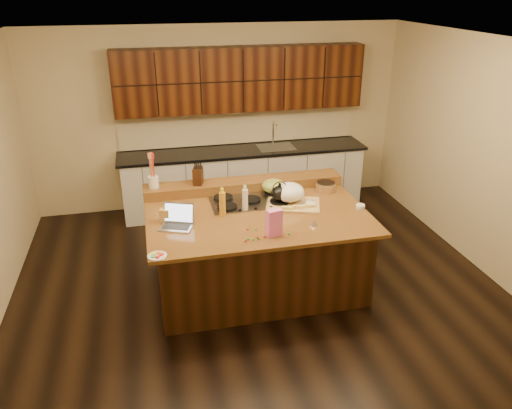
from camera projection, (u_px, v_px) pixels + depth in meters
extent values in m
cube|color=black|center=(257.00, 284.00, 5.83)|extent=(5.50, 5.00, 0.01)
cube|color=silver|center=(257.00, 42.00, 4.72)|extent=(5.50, 5.00, 0.01)
cube|color=#C4B289|center=(219.00, 118.00, 7.50)|extent=(5.50, 0.01, 2.70)
cube|color=#C4B289|center=(350.00, 319.00, 3.05)|extent=(5.50, 0.01, 2.70)
cube|color=#C4B289|center=(486.00, 157.00, 5.84)|extent=(0.01, 5.00, 2.70)
cube|color=black|center=(257.00, 251.00, 5.65)|extent=(2.22, 1.42, 0.88)
cube|color=black|center=(257.00, 215.00, 5.46)|extent=(2.40, 1.60, 0.04)
cube|color=black|center=(244.00, 185.00, 6.05)|extent=(2.40, 0.30, 0.12)
cube|color=gray|center=(251.00, 202.00, 5.71)|extent=(0.92, 0.52, 0.02)
cylinder|color=black|center=(223.00, 198.00, 5.76)|extent=(0.22, 0.22, 0.03)
cylinder|color=black|center=(274.00, 193.00, 5.88)|extent=(0.22, 0.22, 0.03)
cylinder|color=black|center=(227.00, 207.00, 5.53)|extent=(0.22, 0.22, 0.03)
cylinder|color=black|center=(279.00, 202.00, 5.65)|extent=(0.22, 0.22, 0.03)
cylinder|color=black|center=(251.00, 200.00, 5.70)|extent=(0.22, 0.22, 0.03)
cube|color=silver|center=(244.00, 180.00, 7.63)|extent=(3.60, 0.62, 0.90)
cube|color=black|center=(244.00, 151.00, 7.44)|extent=(3.70, 0.66, 0.04)
cube|color=gray|center=(276.00, 147.00, 7.53)|extent=(0.55, 0.42, 0.01)
cylinder|color=gray|center=(273.00, 132.00, 7.62)|extent=(0.02, 0.02, 0.36)
cube|color=black|center=(241.00, 79.00, 7.15)|extent=(3.60, 0.34, 0.90)
cube|color=#C4B289|center=(239.00, 127.00, 7.60)|extent=(3.60, 0.03, 0.50)
ellipsoid|color=black|center=(280.00, 194.00, 5.61)|extent=(0.23, 0.23, 0.17)
ellipsoid|color=olive|center=(274.00, 186.00, 5.84)|extent=(0.33, 0.33, 0.15)
cube|color=#B7B7BC|center=(176.00, 227.00, 5.12)|extent=(0.39, 0.33, 0.02)
cube|color=black|center=(176.00, 226.00, 5.11)|extent=(0.30, 0.23, 0.00)
cube|color=#B7B7BC|center=(179.00, 213.00, 5.17)|extent=(0.33, 0.18, 0.21)
cube|color=silver|center=(179.00, 213.00, 5.17)|extent=(0.29, 0.16, 0.18)
cylinder|color=gold|center=(222.00, 204.00, 5.34)|extent=(0.07, 0.07, 0.27)
cylinder|color=silver|center=(245.00, 200.00, 5.46)|extent=(0.07, 0.07, 0.25)
cube|color=tan|center=(293.00, 205.00, 5.62)|extent=(0.70, 0.60, 0.03)
ellipsoid|color=white|center=(289.00, 192.00, 5.64)|extent=(0.34, 0.34, 0.21)
cube|color=#EDD872|center=(287.00, 208.00, 5.46)|extent=(0.13, 0.03, 0.03)
cube|color=#EDD872|center=(299.00, 207.00, 5.49)|extent=(0.13, 0.03, 0.03)
cube|color=#EDD872|center=(310.00, 206.00, 5.52)|extent=(0.13, 0.03, 0.03)
cylinder|color=gray|center=(305.00, 203.00, 5.62)|extent=(0.23, 0.09, 0.01)
cylinder|color=white|center=(310.00, 204.00, 5.61)|extent=(0.12, 0.12, 0.04)
cylinder|color=white|center=(360.00, 207.00, 5.55)|extent=(0.13, 0.13, 0.04)
cylinder|color=white|center=(298.00, 191.00, 5.96)|extent=(0.13, 0.13, 0.04)
cylinder|color=#996B3F|center=(326.00, 187.00, 6.01)|extent=(0.32, 0.32, 0.09)
cone|color=silver|center=(314.00, 222.00, 5.16)|extent=(0.10, 0.10, 0.07)
cube|color=pink|center=(274.00, 223.00, 4.91)|extent=(0.16, 0.11, 0.28)
cylinder|color=white|center=(157.00, 256.00, 4.59)|extent=(0.18, 0.18, 0.01)
cube|color=gold|center=(165.00, 215.00, 5.22)|extent=(0.12, 0.10, 0.14)
cylinder|color=white|center=(153.00, 182.00, 5.77)|extent=(0.16, 0.16, 0.14)
cube|color=black|center=(198.00, 176.00, 5.87)|extent=(0.15, 0.19, 0.20)
ellipsoid|color=red|center=(274.00, 229.00, 5.07)|extent=(0.02, 0.02, 0.02)
ellipsoid|color=#198C26|center=(289.00, 234.00, 4.98)|extent=(0.02, 0.02, 0.02)
ellipsoid|color=red|center=(274.00, 233.00, 4.99)|extent=(0.02, 0.02, 0.02)
ellipsoid|color=#198C26|center=(253.00, 240.00, 4.87)|extent=(0.02, 0.02, 0.02)
ellipsoid|color=red|center=(245.00, 241.00, 4.85)|extent=(0.02, 0.02, 0.02)
ellipsoid|color=#198C26|center=(274.00, 234.00, 4.97)|extent=(0.02, 0.02, 0.02)
ellipsoid|color=red|center=(258.00, 238.00, 4.91)|extent=(0.02, 0.02, 0.02)
ellipsoid|color=#198C26|center=(259.00, 239.00, 4.88)|extent=(0.02, 0.02, 0.02)
ellipsoid|color=red|center=(275.00, 235.00, 4.95)|extent=(0.02, 0.02, 0.02)
ellipsoid|color=#198C26|center=(256.00, 229.00, 5.07)|extent=(0.02, 0.02, 0.02)
ellipsoid|color=red|center=(264.00, 237.00, 4.92)|extent=(0.02, 0.02, 0.02)
ellipsoid|color=#198C26|center=(248.00, 239.00, 4.88)|extent=(0.02, 0.02, 0.02)
ellipsoid|color=red|center=(248.00, 229.00, 5.07)|extent=(0.02, 0.02, 0.02)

